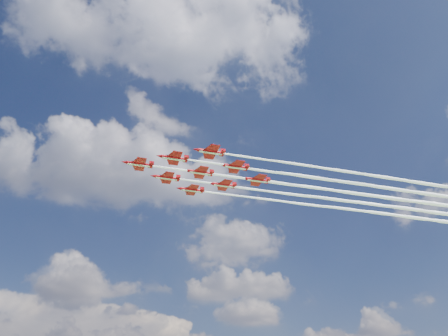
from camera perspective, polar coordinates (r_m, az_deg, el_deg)
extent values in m
cylinder|color=#A30910|center=(145.42, -11.04, 0.52)|extent=(7.83, 2.33, 1.07)
cone|color=#A30910|center=(145.25, -12.94, 0.77)|extent=(2.09, 1.37, 1.07)
cone|color=#A30910|center=(145.73, -9.27, 0.27)|extent=(1.59, 1.20, 0.97)
ellipsoid|color=black|center=(145.55, -11.78, 0.77)|extent=(2.13, 1.20, 0.69)
cube|color=#A30910|center=(145.42, -10.86, 0.47)|extent=(4.53, 9.31, 0.14)
cube|color=#A30910|center=(145.67, -9.54, 0.31)|extent=(1.91, 3.67, 0.12)
cube|color=#A30910|center=(146.11, -9.43, 0.60)|extent=(1.55, 0.39, 1.75)
cube|color=silver|center=(145.19, -11.06, 0.35)|extent=(7.32, 2.06, 0.12)
cylinder|color=#A30910|center=(140.27, -6.57, 1.31)|extent=(7.83, 2.33, 1.07)
cone|color=#A30910|center=(139.74, -8.52, 1.58)|extent=(2.09, 1.37, 1.07)
cone|color=#A30910|center=(140.92, -4.75, 1.05)|extent=(1.59, 1.20, 0.97)
ellipsoid|color=black|center=(140.26, -7.34, 1.57)|extent=(2.13, 1.20, 0.69)
cube|color=#A30910|center=(140.31, -6.37, 1.26)|extent=(4.53, 9.31, 0.14)
cube|color=#A30910|center=(140.81, -5.02, 1.09)|extent=(1.91, 3.67, 0.12)
cube|color=#A30910|center=(141.28, -4.92, 1.39)|extent=(1.55, 0.39, 1.75)
cube|color=silver|center=(140.03, -6.58, 1.14)|extent=(7.32, 2.06, 0.12)
cylinder|color=#A30910|center=(152.44, -7.51, -1.26)|extent=(7.83, 2.33, 1.07)
cone|color=#A30910|center=(151.95, -9.31, -1.01)|extent=(2.09, 1.37, 1.07)
cone|color=#A30910|center=(153.04, -5.83, -1.48)|extent=(1.59, 1.20, 0.97)
ellipsoid|color=black|center=(152.43, -8.21, -1.01)|extent=(2.13, 1.20, 0.69)
cube|color=#A30910|center=(152.48, -7.33, -1.30)|extent=(4.53, 9.31, 0.14)
cube|color=#A30910|center=(152.95, -6.08, -1.45)|extent=(1.91, 3.67, 0.12)
cube|color=#A30910|center=(153.38, -5.99, -1.17)|extent=(1.55, 0.39, 1.75)
cube|color=silver|center=(152.22, -7.52, -1.42)|extent=(7.32, 2.06, 0.12)
cylinder|color=#A30910|center=(136.06, -1.78, 2.15)|extent=(7.83, 2.33, 1.07)
cone|color=#A30910|center=(135.14, -3.77, 2.44)|extent=(2.09, 1.37, 1.07)
cone|color=#A30910|center=(137.07, 0.07, 1.88)|extent=(1.59, 1.20, 0.97)
ellipsoid|color=black|center=(135.90, -2.57, 2.42)|extent=(2.13, 1.20, 0.69)
cube|color=#A30910|center=(136.14, -1.58, 2.10)|extent=(4.53, 9.31, 0.14)
cube|color=#A30910|center=(136.91, -0.20, 1.92)|extent=(1.91, 3.67, 0.12)
cube|color=#A30910|center=(137.41, -0.13, 2.22)|extent=(1.55, 0.39, 1.75)
cube|color=silver|center=(135.81, -1.78, 1.97)|extent=(7.32, 2.06, 0.12)
cylinder|color=#A30910|center=(147.92, -3.14, -0.56)|extent=(7.83, 2.33, 1.07)
cone|color=#A30910|center=(147.07, -4.97, -0.31)|extent=(2.09, 1.37, 1.07)
cone|color=#A30910|center=(148.85, -1.43, -0.79)|extent=(1.59, 1.20, 0.97)
ellipsoid|color=black|center=(147.77, -3.86, -0.31)|extent=(2.13, 1.20, 0.69)
cube|color=#A30910|center=(147.99, -2.95, -0.60)|extent=(4.53, 9.31, 0.14)
cube|color=#A30910|center=(148.70, -1.68, -0.76)|extent=(1.91, 3.67, 0.12)
cube|color=#A30910|center=(149.16, -1.60, -0.47)|extent=(1.55, 0.39, 1.75)
cube|color=silver|center=(147.69, -3.14, -0.73)|extent=(7.32, 2.06, 0.12)
cylinder|color=#A30910|center=(160.13, -4.29, -2.86)|extent=(7.83, 2.33, 1.07)
cone|color=#A30910|center=(159.35, -5.99, -2.64)|extent=(2.09, 1.37, 1.07)
cone|color=#A30910|center=(160.99, -2.70, -3.06)|extent=(1.59, 1.20, 0.97)
ellipsoid|color=black|center=(159.99, -4.96, -2.63)|extent=(2.13, 1.20, 0.69)
cube|color=#A30910|center=(160.19, -4.12, -2.90)|extent=(4.53, 9.31, 0.14)
cube|color=#A30910|center=(160.85, -2.94, -3.03)|extent=(1.91, 3.67, 0.12)
cube|color=#A30910|center=(161.27, -2.86, -2.76)|extent=(1.55, 0.39, 1.75)
cube|color=silver|center=(159.91, -4.30, -3.02)|extent=(7.32, 2.06, 0.12)
cylinder|color=#A30910|center=(144.33, 1.48, 0.18)|extent=(7.83, 2.33, 1.07)
cone|color=#A30910|center=(143.12, -0.37, 0.44)|extent=(2.09, 1.37, 1.07)
cone|color=#A30910|center=(145.61, 3.19, -0.06)|extent=(1.59, 1.20, 0.97)
ellipsoid|color=black|center=(144.04, 0.74, 0.43)|extent=(2.13, 1.20, 0.69)
cube|color=#A30910|center=(144.43, 1.67, 0.13)|extent=(4.53, 9.31, 0.14)
cube|color=#A30910|center=(145.41, 2.94, -0.03)|extent=(1.91, 3.67, 0.12)
cube|color=#A30910|center=(145.89, 3.00, 0.26)|extent=(1.55, 0.39, 1.75)
cube|color=silver|center=(144.09, 1.48, 0.01)|extent=(7.32, 2.06, 0.12)
cylinder|color=#A30910|center=(156.19, -0.05, -2.24)|extent=(7.83, 2.33, 1.07)
cone|color=#A30910|center=(155.07, -1.78, -2.01)|extent=(2.09, 1.37, 1.07)
cone|color=#A30910|center=(157.37, 1.54, -2.44)|extent=(1.59, 1.20, 0.97)
ellipsoid|color=black|center=(155.92, -0.74, -2.01)|extent=(2.13, 1.20, 0.69)
cube|color=#A30910|center=(156.28, 0.12, -2.28)|extent=(4.53, 9.31, 0.14)
cube|color=#A30910|center=(157.18, 1.31, -2.41)|extent=(1.91, 3.67, 0.12)
cube|color=#A30910|center=(157.63, 1.37, -2.14)|extent=(1.55, 0.39, 1.75)
cube|color=silver|center=(155.97, -0.05, -2.40)|extent=(7.32, 2.06, 0.12)
cylinder|color=#A30910|center=(153.16, 4.37, -1.57)|extent=(7.83, 2.33, 1.07)
cone|color=#A30910|center=(151.69, 2.65, -1.34)|extent=(2.09, 1.37, 1.07)
cone|color=#A30910|center=(154.67, 5.96, -1.78)|extent=(1.59, 1.20, 0.97)
ellipsoid|color=black|center=(152.76, 3.68, -1.34)|extent=(2.13, 1.20, 0.69)
cube|color=#A30910|center=(153.29, 4.55, -1.61)|extent=(4.53, 9.31, 0.14)
cube|color=#A30910|center=(154.44, 5.73, -1.75)|extent=(1.91, 3.67, 0.12)
cube|color=#A30910|center=(154.90, 5.78, -1.47)|extent=(1.55, 0.39, 1.75)
cube|color=silver|center=(152.94, 4.38, -1.73)|extent=(7.32, 2.06, 0.12)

